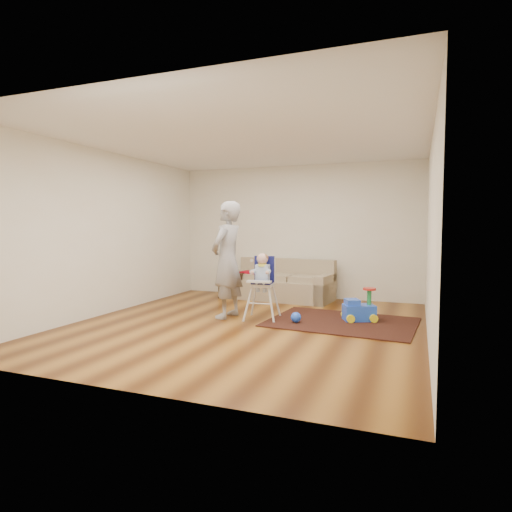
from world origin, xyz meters
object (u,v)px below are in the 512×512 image
(adult, at_px, (227,260))
(high_chair, at_px, (262,287))
(toy_ball, at_px, (296,317))
(sofa, at_px, (280,280))
(side_table, at_px, (235,285))
(ride_on_toy, at_px, (359,304))

(adult, bearing_deg, high_chair, 103.94)
(toy_ball, bearing_deg, sofa, 114.09)
(sofa, bearing_deg, side_table, -169.44)
(side_table, distance_m, adult, 2.07)
(high_chair, xyz_separation_m, adult, (-0.57, -0.07, 0.42))
(adult, bearing_deg, side_table, -153.07)
(side_table, bearing_deg, sofa, 4.30)
(high_chair, height_order, adult, adult)
(toy_ball, bearing_deg, side_table, 134.22)
(sofa, xyz_separation_m, toy_ball, (0.87, -1.95, -0.30))
(side_table, bearing_deg, toy_ball, -45.78)
(ride_on_toy, bearing_deg, side_table, 128.47)
(side_table, height_order, high_chair, high_chair)
(side_table, relative_size, adult, 0.28)
(side_table, bearing_deg, adult, -69.76)
(toy_ball, bearing_deg, ride_on_toy, 29.20)
(side_table, xyz_separation_m, toy_ball, (1.83, -1.88, -0.17))
(side_table, xyz_separation_m, high_chair, (1.25, -1.77, 0.24))
(side_table, xyz_separation_m, adult, (0.68, -1.84, 0.67))
(ride_on_toy, bearing_deg, sofa, 115.68)
(toy_ball, distance_m, high_chair, 0.72)
(sofa, bearing_deg, high_chair, -74.71)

